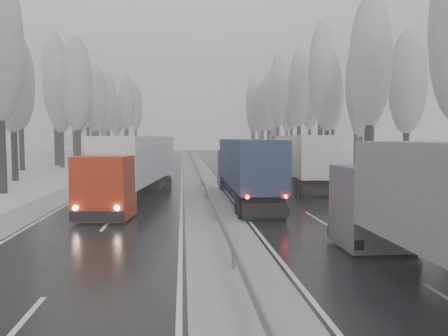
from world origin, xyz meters
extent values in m
plane|color=white|center=(0.00, 0.00, 0.00)|extent=(260.00, 260.00, 0.00)
cube|color=black|center=(5.25, 30.00, 0.01)|extent=(7.50, 200.00, 0.03)
cube|color=black|center=(-5.25, 30.00, 0.01)|extent=(7.50, 200.00, 0.03)
cube|color=#ADB0B6|center=(0.00, 30.00, 0.02)|extent=(3.00, 200.00, 0.04)
cube|color=#ADB0B6|center=(10.20, 30.00, 0.02)|extent=(2.40, 200.00, 0.04)
cube|color=#ADB0B6|center=(-10.20, 30.00, 0.02)|extent=(2.40, 200.00, 0.04)
cube|color=slate|center=(0.00, 30.00, 0.60)|extent=(0.06, 200.00, 0.32)
cube|color=slate|center=(0.00, 28.00, 0.30)|extent=(0.12, 0.12, 0.60)
cube|color=slate|center=(0.00, 60.00, 0.30)|extent=(0.12, 0.12, 0.60)
cylinder|color=black|center=(14.51, 27.03, 2.81)|extent=(0.68, 0.68, 5.62)
ellipsoid|color=gray|center=(14.51, 27.03, 10.84)|extent=(3.60, 3.60, 11.48)
cylinder|color=black|center=(20.02, 31.03, 2.47)|extent=(0.64, 0.64, 4.94)
ellipsoid|color=gray|center=(20.02, 31.03, 9.53)|extent=(3.60, 3.60, 10.09)
cylinder|color=black|center=(17.90, 35.17, 2.66)|extent=(0.66, 0.66, 5.32)
ellipsoid|color=gray|center=(17.90, 35.17, 10.27)|extent=(3.60, 3.60, 10.88)
cylinder|color=black|center=(20.12, 39.17, 3.16)|extent=(0.72, 0.72, 6.31)
ellipsoid|color=gray|center=(20.12, 39.17, 12.17)|extent=(3.60, 3.60, 12.90)
cylinder|color=black|center=(17.02, 45.60, 2.69)|extent=(0.67, 0.67, 5.38)
ellipsoid|color=gray|center=(17.02, 45.60, 10.37)|extent=(3.60, 3.60, 10.98)
cylinder|color=black|center=(23.31, 49.60, 2.30)|extent=(0.62, 0.62, 4.59)
ellipsoid|color=gray|center=(23.31, 49.60, 8.86)|extent=(3.60, 3.60, 9.39)
cylinder|color=black|center=(17.90, 51.02, 3.47)|extent=(0.76, 0.76, 6.95)
ellipsoid|color=gray|center=(17.90, 51.02, 13.40)|extent=(3.60, 3.60, 14.19)
cylinder|color=black|center=(24.81, 55.02, 3.30)|extent=(0.74, 0.74, 6.59)
ellipsoid|color=gray|center=(24.81, 55.02, 12.71)|extent=(3.60, 3.60, 13.46)
cylinder|color=black|center=(17.56, 61.27, 3.18)|extent=(0.72, 0.72, 6.37)
ellipsoid|color=gray|center=(17.56, 61.27, 12.28)|extent=(3.60, 3.60, 13.01)
cylinder|color=black|center=(24.72, 65.27, 2.99)|extent=(0.70, 0.70, 5.97)
ellipsoid|color=gray|center=(24.72, 65.27, 11.52)|extent=(3.60, 3.60, 12.20)
cylinder|color=black|center=(16.34, 71.95, 3.33)|extent=(0.74, 0.74, 6.65)
ellipsoid|color=gray|center=(16.34, 71.95, 12.83)|extent=(3.60, 3.60, 13.59)
cylinder|color=black|center=(23.71, 75.95, 3.07)|extent=(0.71, 0.71, 6.14)
ellipsoid|color=gray|center=(23.71, 75.95, 11.84)|extent=(3.60, 3.60, 12.54)
cylinder|color=black|center=(16.56, 81.70, 3.03)|extent=(0.71, 0.71, 6.05)
ellipsoid|color=gray|center=(16.56, 81.70, 11.68)|extent=(3.60, 3.60, 12.37)
cylinder|color=black|center=(22.48, 85.70, 3.15)|extent=(0.72, 0.72, 6.30)
ellipsoid|color=gray|center=(22.48, 85.70, 12.15)|extent=(3.60, 3.60, 12.87)
cylinder|color=black|center=(16.63, 89.21, 2.94)|extent=(0.70, 0.70, 5.88)
ellipsoid|color=gray|center=(16.63, 89.21, 11.33)|extent=(3.60, 3.60, 12.00)
cylinder|color=black|center=(19.77, 93.21, 2.43)|extent=(0.64, 0.64, 4.86)
ellipsoid|color=gray|center=(19.77, 93.21, 9.37)|extent=(3.60, 3.60, 9.92)
cylinder|color=black|center=(15.73, 96.32, 2.99)|extent=(0.70, 0.70, 5.98)
ellipsoid|color=gray|center=(15.73, 96.32, 11.53)|extent=(3.60, 3.60, 12.21)
cylinder|color=black|center=(24.94, 100.32, 3.09)|extent=(0.71, 0.71, 6.19)
ellipsoid|color=gray|center=(24.94, 100.32, 11.93)|extent=(3.60, 3.60, 12.64)
cylinder|color=black|center=(17.04, 106.16, 3.43)|extent=(0.75, 0.75, 6.86)
ellipsoid|color=gray|center=(17.04, 106.16, 13.22)|extent=(3.60, 3.60, 14.01)
cylinder|color=black|center=(24.02, 110.16, 2.77)|extent=(0.68, 0.68, 5.55)
ellipsoid|color=gray|center=(24.02, 110.16, 10.70)|extent=(3.60, 3.60, 11.33)
cylinder|color=black|center=(18.73, 116.73, 3.05)|extent=(0.71, 0.71, 6.09)
ellipsoid|color=gray|center=(18.73, 116.73, 11.75)|extent=(3.60, 3.60, 12.45)
cylinder|color=black|center=(21.55, 120.73, 2.74)|extent=(0.67, 0.67, 5.49)
ellipsoid|color=gray|center=(21.55, 120.73, 10.58)|extent=(3.60, 3.60, 11.21)
cylinder|color=black|center=(-15.13, 24.57, 2.92)|extent=(0.69, 0.69, 5.83)
cylinder|color=black|center=(-17.75, 34.20, 2.52)|extent=(0.65, 0.65, 5.03)
ellipsoid|color=gray|center=(-17.75, 34.20, 9.70)|extent=(3.60, 3.60, 10.28)
cylinder|color=black|center=(-13.94, 43.73, 2.72)|extent=(0.67, 0.67, 5.44)
ellipsoid|color=gray|center=(-13.94, 43.73, 10.49)|extent=(3.60, 3.60, 11.11)
cylinder|color=black|center=(-21.85, 47.73, 2.86)|extent=(0.69, 0.69, 5.72)
ellipsoid|color=gray|center=(-21.85, 47.73, 11.04)|extent=(3.60, 3.60, 11.69)
cylinder|color=black|center=(-18.26, 52.71, 2.61)|extent=(0.66, 0.66, 5.23)
ellipsoid|color=gray|center=(-18.26, 52.71, 10.08)|extent=(3.60, 3.60, 10.68)
cylinder|color=black|center=(-20.05, 56.71, 3.30)|extent=(0.74, 0.74, 6.60)
ellipsoid|color=gray|center=(-20.05, 56.71, 12.74)|extent=(3.60, 3.60, 13.49)
cylinder|color=black|center=(-18.16, 62.35, 2.58)|extent=(0.65, 0.65, 5.16)
ellipsoid|color=gray|center=(-18.16, 62.35, 9.95)|extent=(3.60, 3.60, 10.54)
cylinder|color=black|center=(-19.54, 66.35, 2.90)|extent=(0.69, 0.69, 5.79)
ellipsoid|color=gray|center=(-19.54, 66.35, 11.18)|extent=(3.60, 3.60, 11.84)
cylinder|color=black|center=(-16.58, 69.11, 2.82)|extent=(0.68, 0.68, 5.64)
ellipsoid|color=gray|center=(-16.58, 69.11, 10.89)|extent=(3.60, 3.60, 11.53)
cylinder|color=black|center=(-21.42, 73.11, 3.28)|extent=(0.73, 0.73, 6.56)
ellipsoid|color=gray|center=(-21.42, 73.11, 12.65)|extent=(3.60, 3.60, 13.40)
cylinder|color=black|center=(-16.33, 79.19, 2.90)|extent=(0.69, 0.69, 5.79)
ellipsoid|color=gray|center=(-16.33, 79.19, 11.17)|extent=(3.60, 3.60, 11.84)
cylinder|color=black|center=(-21.09, 83.19, 3.32)|extent=(0.74, 0.74, 6.65)
ellipsoid|color=gray|center=(-21.09, 83.19, 12.82)|extent=(3.60, 3.60, 13.58)
cylinder|color=black|center=(-18.93, 88.54, 2.56)|extent=(0.65, 0.65, 5.12)
ellipsoid|color=gray|center=(-18.93, 88.54, 9.88)|extent=(3.60, 3.60, 10.46)
cylinder|color=black|center=(-21.82, 92.54, 2.92)|extent=(0.69, 0.69, 5.84)
ellipsoid|color=gray|center=(-21.82, 92.54, 11.26)|extent=(3.60, 3.60, 11.92)
cylinder|color=black|center=(-15.07, 99.33, 3.34)|extent=(0.74, 0.74, 6.67)
ellipsoid|color=gray|center=(-15.07, 99.33, 12.87)|extent=(3.60, 3.60, 13.63)
cylinder|color=black|center=(-24.20, 103.33, 3.15)|extent=(0.72, 0.72, 6.31)
ellipsoid|color=gray|center=(-24.20, 103.33, 12.16)|extent=(3.60, 3.60, 12.88)
cylinder|color=black|center=(-14.05, 108.72, 3.14)|extent=(0.72, 0.72, 6.29)
ellipsoid|color=gray|center=(-14.05, 108.72, 12.12)|extent=(3.60, 3.60, 12.84)
cylinder|color=black|center=(-19.66, 112.72, 2.43)|extent=(0.64, 0.64, 4.86)
ellipsoid|color=gray|center=(-19.66, 112.72, 9.36)|extent=(3.60, 3.60, 9.92)
cylinder|color=black|center=(-17.56, 115.31, 3.31)|extent=(0.74, 0.74, 6.63)
ellipsoid|color=gray|center=(-17.56, 115.31, 12.78)|extent=(3.60, 3.60, 13.54)
cylinder|color=black|center=(-20.33, 119.31, 2.89)|extent=(0.69, 0.69, 5.79)
ellipsoid|color=gray|center=(-20.33, 119.31, 11.16)|extent=(3.60, 3.60, 11.82)
cube|color=#545459|center=(5.47, 5.96, 1.65)|extent=(2.50, 2.60, 2.99)
cube|color=black|center=(5.47, 7.21, 2.34)|extent=(2.29, 0.10, 1.00)
cube|color=black|center=(5.46, 7.31, 0.45)|extent=(2.49, 0.15, 0.50)
cylinder|color=black|center=(4.42, 5.16, 0.52)|extent=(0.35, 1.04, 1.04)
cylinder|color=black|center=(6.52, 5.16, 0.52)|extent=(0.35, 1.04, 1.04)
sphere|color=white|center=(4.52, 7.34, 0.85)|extent=(0.22, 0.22, 0.22)
sphere|color=white|center=(6.41, 7.34, 0.85)|extent=(0.22, 0.22, 0.22)
cube|color=navy|center=(2.53, 25.46, 1.64)|extent=(2.49, 2.59, 2.97)
cube|color=black|center=(2.54, 26.69, 2.33)|extent=(2.28, 0.11, 0.99)
cube|color=black|center=(2.54, 26.79, 0.45)|extent=(2.48, 0.16, 0.50)
cube|color=#141D38|center=(2.48, 17.72, 2.68)|extent=(2.61, 12.90, 2.78)
cube|color=black|center=(2.44, 11.23, 0.55)|extent=(2.28, 0.13, 0.45)
cube|color=black|center=(2.46, 14.16, 0.74)|extent=(2.21, 5.47, 0.45)
cube|color=black|center=(2.44, 11.78, 0.35)|extent=(2.28, 0.07, 0.59)
cylinder|color=black|center=(1.48, 24.67, 0.52)|extent=(0.35, 1.03, 1.03)
cylinder|color=black|center=(3.56, 24.66, 0.52)|extent=(0.35, 1.03, 1.03)
cylinder|color=black|center=(1.41, 13.77, 0.52)|extent=(0.35, 1.03, 1.03)
cylinder|color=black|center=(3.50, 13.75, 0.52)|extent=(0.35, 1.03, 1.03)
cylinder|color=black|center=(1.41, 12.48, 0.52)|extent=(0.35, 1.03, 1.03)
cylinder|color=black|center=(3.49, 12.46, 0.52)|extent=(0.35, 1.03, 1.03)
sphere|color=#FF0C05|center=(1.50, 11.17, 1.34)|extent=(0.20, 0.20, 0.20)
sphere|color=#FF0C05|center=(3.38, 11.16, 1.34)|extent=(0.20, 0.20, 0.20)
sphere|color=white|center=(1.60, 26.83, 0.84)|extent=(0.22, 0.22, 0.22)
sphere|color=white|center=(3.48, 26.82, 0.84)|extent=(0.22, 0.22, 0.22)
cube|color=beige|center=(8.81, 33.26, 1.75)|extent=(2.88, 2.98, 3.18)
cube|color=black|center=(8.93, 34.58, 2.49)|extent=(2.44, 0.32, 1.06)
cube|color=black|center=(8.94, 34.69, 0.48)|extent=(2.65, 0.39, 0.53)
cube|color=silver|center=(8.09, 25.03, 2.86)|extent=(3.90, 13.95, 2.97)
cube|color=black|center=(7.48, 18.12, 0.58)|extent=(2.44, 0.34, 0.48)
cube|color=black|center=(7.75, 21.24, 0.79)|extent=(2.83, 6.01, 0.48)
cube|color=black|center=(7.53, 18.70, 0.37)|extent=(2.43, 0.28, 0.64)
cylinder|color=black|center=(7.63, 32.52, 0.55)|extent=(0.47, 1.13, 1.10)
cylinder|color=black|center=(9.85, 32.32, 0.55)|extent=(0.47, 1.13, 1.10)
cylinder|color=black|center=(6.61, 20.91, 0.55)|extent=(0.47, 1.13, 1.10)
cylinder|color=black|center=(8.83, 20.72, 0.55)|extent=(0.47, 1.13, 1.10)
cylinder|color=black|center=(6.49, 19.54, 0.55)|extent=(0.47, 1.13, 1.10)
cylinder|color=black|center=(8.70, 19.34, 0.55)|extent=(0.47, 1.13, 1.10)
sphere|color=#FF0C05|center=(6.47, 18.14, 1.43)|extent=(0.21, 0.21, 0.21)
sphere|color=#FF0C05|center=(8.48, 17.96, 1.43)|extent=(0.21, 0.21, 0.21)
sphere|color=white|center=(7.94, 34.81, 0.90)|extent=(0.23, 0.23, 0.23)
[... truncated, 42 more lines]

